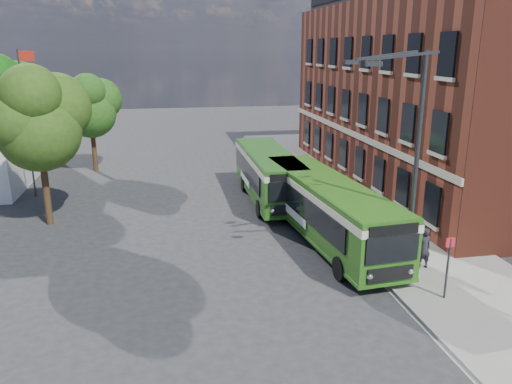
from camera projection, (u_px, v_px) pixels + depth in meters
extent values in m
plane|color=#2A2A2C|center=(272.00, 266.00, 21.52)|extent=(120.00, 120.00, 0.00)
cube|color=gray|center=(357.00, 202.00, 30.29)|extent=(6.00, 48.00, 0.15)
cube|color=beige|center=(308.00, 205.00, 29.77)|extent=(0.12, 48.00, 0.01)
cube|color=maroon|center=(438.00, 95.00, 33.64)|extent=(12.00, 26.00, 12.00)
cube|color=beige|center=(351.00, 133.00, 33.25)|extent=(0.12, 26.00, 0.35)
cylinder|color=#323437|center=(27.00, 126.00, 30.34)|extent=(0.10, 0.10, 9.00)
cube|color=red|center=(26.00, 56.00, 29.27)|extent=(0.90, 0.02, 0.60)
cylinder|color=#323437|center=(406.00, 273.00, 20.51)|extent=(0.44, 0.44, 0.30)
cylinder|color=#323437|center=(416.00, 171.00, 19.29)|extent=(0.18, 0.18, 9.00)
cube|color=#323437|center=(402.00, 56.00, 17.31)|extent=(2.58, 0.46, 0.37)
cube|color=#323437|center=(387.00, 55.00, 18.44)|extent=(2.58, 0.46, 0.37)
cube|color=#323437|center=(374.00, 64.00, 16.71)|extent=(0.55, 0.22, 0.16)
cube|color=#323437|center=(351.00, 62.00, 18.75)|extent=(0.55, 0.22, 0.16)
cylinder|color=#323437|center=(447.00, 271.00, 18.19)|extent=(0.08, 0.08, 2.50)
cube|color=red|center=(450.00, 242.00, 17.89)|extent=(0.35, 0.04, 0.35)
cube|color=#2A6317|center=(327.00, 206.00, 23.90)|extent=(3.54, 12.06, 2.45)
cube|color=#2A6317|center=(326.00, 231.00, 24.26)|extent=(3.58, 12.11, 0.14)
cube|color=black|center=(300.00, 204.00, 23.81)|extent=(0.97, 10.06, 1.10)
cube|color=black|center=(349.00, 200.00, 24.48)|extent=(0.97, 10.06, 1.10)
cube|color=#EFE7C5|center=(328.00, 189.00, 23.67)|extent=(3.61, 12.13, 0.32)
cube|color=#2A6317|center=(328.00, 182.00, 23.57)|extent=(3.43, 11.96, 0.12)
cube|color=black|center=(392.00, 249.00, 18.33)|extent=(2.15, 0.27, 1.05)
cube|color=black|center=(394.00, 230.00, 18.11)|extent=(2.00, 0.26, 0.38)
cube|color=black|center=(390.00, 274.00, 18.60)|extent=(1.90, 0.25, 0.55)
sphere|color=silver|center=(370.00, 277.00, 18.39)|extent=(0.26, 0.26, 0.26)
sphere|color=silver|center=(410.00, 271.00, 18.83)|extent=(0.26, 0.26, 0.26)
cube|color=black|center=(286.00, 172.00, 29.36)|extent=(2.00, 0.26, 0.90)
cube|color=white|center=(294.00, 214.00, 24.67)|extent=(0.32, 3.19, 0.45)
cylinder|color=black|center=(340.00, 269.00, 20.12)|extent=(0.37, 1.02, 1.00)
cylinder|color=black|center=(392.00, 262.00, 20.73)|extent=(0.37, 1.02, 1.00)
cylinder|color=black|center=(283.00, 213.00, 26.86)|extent=(0.37, 1.02, 1.00)
cylinder|color=black|center=(323.00, 209.00, 27.47)|extent=(0.37, 1.02, 1.00)
cube|color=#255D18|center=(268.00, 172.00, 30.45)|extent=(2.51, 10.02, 2.45)
cube|color=#255D18|center=(268.00, 192.00, 30.81)|extent=(2.55, 10.06, 0.14)
cube|color=black|center=(247.00, 170.00, 30.47)|extent=(0.08, 8.22, 1.10)
cube|color=black|center=(288.00, 168.00, 30.93)|extent=(0.08, 8.22, 1.10)
cube|color=#EFE6C4|center=(269.00, 159.00, 30.22)|extent=(2.57, 10.08, 0.32)
cube|color=#255D18|center=(269.00, 153.00, 30.12)|extent=(2.41, 9.92, 0.12)
cube|color=black|center=(289.00, 192.00, 25.65)|extent=(2.15, 0.08, 1.05)
cube|color=black|center=(289.00, 178.00, 25.43)|extent=(2.00, 0.08, 0.38)
cube|color=black|center=(288.00, 210.00, 25.92)|extent=(1.90, 0.08, 0.55)
sphere|color=silver|center=(272.00, 211.00, 25.79)|extent=(0.26, 0.26, 0.26)
sphere|color=silver|center=(304.00, 209.00, 26.09)|extent=(0.26, 0.26, 0.26)
cube|color=black|center=(254.00, 152.00, 35.14)|extent=(2.00, 0.08, 0.90)
cube|color=white|center=(245.00, 179.00, 31.34)|extent=(0.04, 3.20, 0.45)
cylinder|color=black|center=(260.00, 209.00, 27.57)|extent=(0.28, 1.00, 1.00)
cylinder|color=black|center=(301.00, 206.00, 27.99)|extent=(0.28, 1.00, 1.00)
cylinder|color=black|center=(244.00, 184.00, 32.68)|extent=(0.28, 1.00, 1.00)
cylinder|color=black|center=(279.00, 182.00, 33.10)|extent=(0.28, 1.00, 1.00)
imported|color=black|center=(424.00, 248.00, 20.79)|extent=(0.67, 0.46, 1.77)
imported|color=black|center=(409.00, 244.00, 21.45)|extent=(0.87, 0.74, 1.57)
cylinder|color=#3A2715|center=(46.00, 192.00, 26.18)|extent=(0.36, 0.36, 3.58)
sphere|color=#2E4D15|center=(39.00, 130.00, 25.28)|extent=(4.23, 4.23, 4.23)
sphere|color=#2E4D15|center=(56.00, 107.00, 25.74)|extent=(3.58, 3.58, 3.58)
sphere|color=#2E4D15|center=(19.00, 119.00, 24.43)|extent=(3.25, 3.25, 3.25)
sphere|color=#2E4D15|center=(30.00, 94.00, 23.99)|extent=(2.93, 2.93, 2.93)
cylinder|color=#3A2715|center=(11.00, 161.00, 32.93)|extent=(0.36, 0.36, 3.76)
sphere|color=#124C0E|center=(4.00, 109.00, 31.98)|extent=(4.45, 4.45, 4.45)
sphere|color=#124C0E|center=(19.00, 90.00, 32.47)|extent=(3.76, 3.76, 3.76)
cylinder|color=#3A2715|center=(94.00, 151.00, 37.74)|extent=(0.36, 0.36, 3.13)
sphere|color=#255116|center=(91.00, 113.00, 36.94)|extent=(3.70, 3.70, 3.70)
sphere|color=#255116|center=(100.00, 99.00, 37.35)|extent=(3.13, 3.13, 3.13)
sphere|color=#255116|center=(80.00, 106.00, 36.20)|extent=(2.85, 2.85, 2.85)
sphere|color=#255116|center=(87.00, 91.00, 35.81)|extent=(2.56, 2.56, 2.56)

